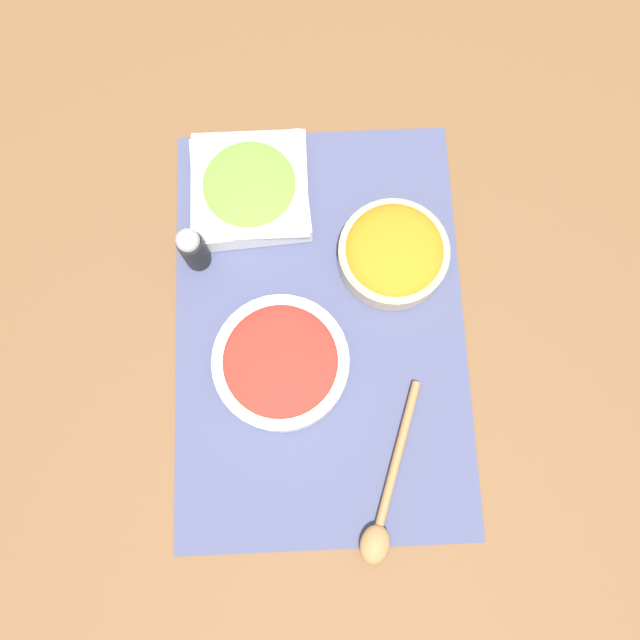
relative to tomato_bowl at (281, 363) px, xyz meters
name	(u,v)px	position (x,y,z in m)	size (l,w,h in m)	color
ground_plane	(320,325)	(0.06, -0.05, -0.04)	(3.00, 3.00, 0.00)	brown
placemat	(320,325)	(0.06, -0.05, -0.04)	(0.60, 0.40, 0.00)	#474C70
tomato_bowl	(281,363)	(0.00, 0.00, 0.00)	(0.18, 0.18, 0.06)	white
lettuce_bowl	(250,189)	(0.25, 0.04, -0.01)	(0.17, 0.17, 0.05)	white
carrot_bowl	(394,253)	(0.15, -0.16, 0.00)	(0.15, 0.15, 0.06)	#C6B28E
wooden_spoon	(385,506)	(-0.19, -0.13, -0.03)	(0.24, 0.10, 0.02)	#9E7042
pepper_shaker	(192,248)	(0.16, 0.12, 0.01)	(0.04, 0.04, 0.09)	black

